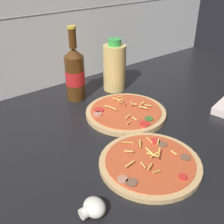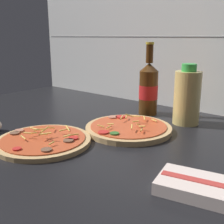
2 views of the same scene
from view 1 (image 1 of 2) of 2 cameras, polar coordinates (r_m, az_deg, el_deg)
counter_slab at (r=85.63cm, az=6.82°, el=-4.11°), size 160.00×90.00×2.50cm
tile_backsplash at (r=109.72cm, az=-9.85°, el=19.52°), size 160.00×1.13×60.00cm
pizza_near at (r=71.11cm, az=7.73°, el=-10.21°), size 25.32×25.32×4.57cm
pizza_far at (r=91.01cm, az=2.82°, el=-0.12°), size 25.90×25.90×5.10cm
beer_bottle at (r=98.98cm, az=-7.56°, el=7.80°), size 6.80×6.80×25.76cm
oil_bottle at (r=106.04cm, az=0.51°, el=9.16°), size 8.46×8.46×19.40cm
mushroom_left at (r=59.16cm, az=-3.81°, el=-18.85°), size 5.32×5.07×3.55cm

